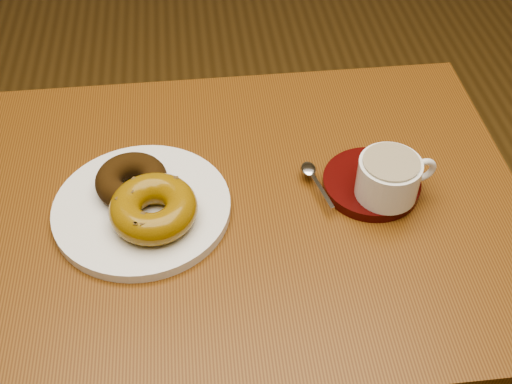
{
  "coord_description": "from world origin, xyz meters",
  "views": [
    {
      "loc": [
        -0.1,
        -0.7,
        1.48
      ],
      "look_at": [
        -0.02,
        -0.06,
        0.81
      ],
      "focal_mm": 45.0,
      "sensor_mm": 36.0,
      "label": 1
    }
  ],
  "objects": [
    {
      "name": "cafe_table",
      "position": [
        -0.04,
        -0.06,
        0.66
      ],
      "size": [
        0.85,
        0.64,
        0.79
      ],
      "rotation": [
        0.0,
        0.0,
        -0.01
      ],
      "color": "brown",
      "rests_on": "ground"
    },
    {
      "name": "donut_plate",
      "position": [
        -0.19,
        -0.06,
        0.8
      ],
      "size": [
        0.34,
        0.34,
        0.02
      ],
      "primitive_type": "cylinder",
      "rotation": [
        0.0,
        0.0,
        0.42
      ],
      "color": "white",
      "rests_on": "cafe_table"
    },
    {
      "name": "saucer",
      "position": [
        0.15,
        -0.05,
        0.8
      ],
      "size": [
        0.19,
        0.19,
        0.02
      ],
      "primitive_type": "cylinder",
      "rotation": [
        0.0,
        0.0,
        0.34
      ],
      "color": "#3A0907",
      "rests_on": "cafe_table"
    },
    {
      "name": "donut_cinnamon",
      "position": [
        -0.2,
        -0.03,
        0.82
      ],
      "size": [
        0.13,
        0.13,
        0.04
      ],
      "primitive_type": "torus",
      "rotation": [
        0.0,
        0.0,
        0.29
      ],
      "color": "black",
      "rests_on": "donut_plate"
    },
    {
      "name": "donut_caramel",
      "position": [
        -0.17,
        -0.09,
        0.83
      ],
      "size": [
        0.13,
        0.13,
        0.05
      ],
      "rotation": [
        0.0,
        0.0,
        -0.02
      ],
      "color": "#87630E",
      "rests_on": "donut_plate"
    },
    {
      "name": "teaspoon",
      "position": [
        0.06,
        -0.03,
        0.81
      ],
      "size": [
        0.03,
        0.1,
        0.01
      ],
      "rotation": [
        0.0,
        0.0,
        0.24
      ],
      "color": "silver",
      "rests_on": "saucer"
    },
    {
      "name": "coffee_cup",
      "position": [
        0.17,
        -0.08,
        0.84
      ],
      "size": [
        0.12,
        0.09,
        0.06
      ],
      "rotation": [
        0.0,
        0.0,
        0.15
      ],
      "color": "white",
      "rests_on": "saucer"
    }
  ]
}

